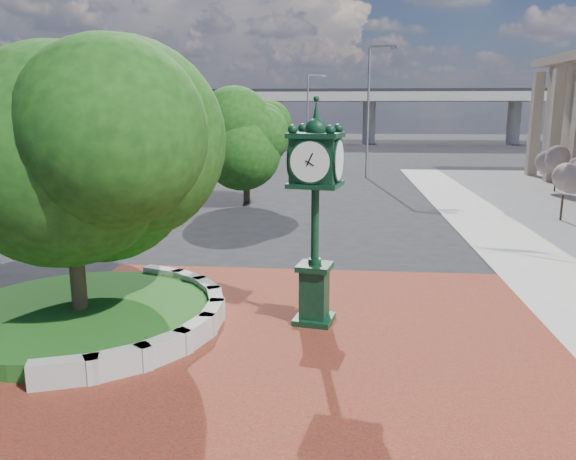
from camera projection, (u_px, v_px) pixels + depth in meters
The scene contains 13 objects.
ground at pixel (289, 331), 12.99m from camera, with size 200.00×200.00×0.00m, color black.
plaza at pixel (285, 349), 12.01m from camera, with size 12.00×12.00×0.04m, color maroon.
planter_wall at pixel (175, 316), 13.18m from camera, with size 2.96×6.77×0.54m.
grass_bed at pixel (81, 316), 13.40m from camera, with size 6.10×6.10×0.40m, color #144918.
overpass at pixel (333, 97), 79.68m from camera, with size 90.00×12.00×7.50m.
tree_planter at pixel (69, 169), 12.65m from camera, with size 5.20×5.20×6.33m.
tree_street at pixel (246, 142), 30.17m from camera, with size 4.40×4.40×5.45m.
post_clock at pixel (315, 205), 12.86m from camera, with size 1.25×1.25×5.24m.
parked_car at pixel (328, 160), 46.45m from camera, with size 1.94×4.83×1.65m, color #631D0E.
street_lamp_near at pixel (371, 102), 39.93m from camera, with size 2.02×0.84×9.29m.
street_lamp_far at pixel (310, 111), 52.84m from camera, with size 1.74×0.76×8.06m.
shrub_near at pixel (564, 186), 25.25m from camera, with size 1.20×1.20×2.20m.
shrub_far at pixel (557, 166), 33.94m from camera, with size 1.20×1.20×2.20m.
Camera 1 is at (1.12, -12.13, 5.07)m, focal length 35.00 mm.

